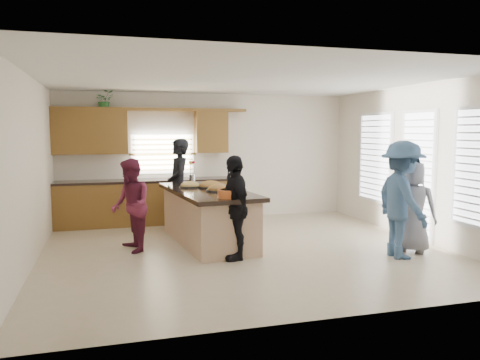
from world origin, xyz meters
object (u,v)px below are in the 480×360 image
object	(u,v)px
woman_left_mid	(131,205)
woman_right_front	(413,207)
woman_left_front	(235,207)
island	(208,218)
salad_bowl	(230,193)
woman_right_back	(402,200)
woman_left_back	(179,185)

from	to	relation	value
woman_left_mid	woman_right_front	distance (m)	4.60
woman_left_front	woman_right_front	bearing A→B (deg)	78.78
island	salad_bowl	xyz separation A→B (m)	(0.12, -1.08, 0.57)
island	woman_left_front	distance (m)	1.20
island	woman_left_front	world-z (taller)	woman_left_front
woman_left_mid	woman_left_front	distance (m)	1.75
salad_bowl	woman_right_front	distance (m)	3.01
woman_right_back	island	bearing A→B (deg)	60.85
salad_bowl	woman_right_back	world-z (taller)	woman_right_back
woman_left_mid	woman_right_front	bearing A→B (deg)	63.64
island	woman_left_back	bearing A→B (deg)	102.47
woman_left_back	woman_right_front	xyz separation A→B (m)	(3.44, -2.59, -0.17)
woman_right_front	woman_left_mid	bearing A→B (deg)	29.25
woman_right_back	woman_right_front	xyz separation A→B (m)	(0.38, 0.24, -0.17)
island	woman_left_mid	distance (m)	1.40
woman_right_back	salad_bowl	bearing A→B (deg)	79.03
woman_right_back	woman_right_front	world-z (taller)	woman_right_back
woman_left_front	woman_right_front	distance (m)	2.93
woman_left_mid	woman_left_back	bearing A→B (deg)	133.10
island	woman_right_back	size ratio (longest dim) A/B	1.53
woman_left_back	woman_right_front	bearing A→B (deg)	56.97
salad_bowl	woman_left_mid	xyz separation A→B (m)	(-1.46, 0.81, -0.25)
woman_left_back	woman_right_front	distance (m)	4.31
woman_right_front	salad_bowl	bearing A→B (deg)	36.52
island	woman_left_front	bearing A→B (deg)	-86.53
woman_left_mid	woman_right_back	world-z (taller)	woman_right_back
salad_bowl	woman_left_mid	distance (m)	1.68
salad_bowl	woman_left_back	bearing A→B (deg)	102.59
woman_left_mid	woman_left_front	world-z (taller)	woman_left_front
woman_left_front	woman_right_back	bearing A→B (deg)	72.46
woman_left_back	woman_left_front	xyz separation A→B (m)	(0.54, -2.19, -0.11)
island	salad_bowl	world-z (taller)	salad_bowl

